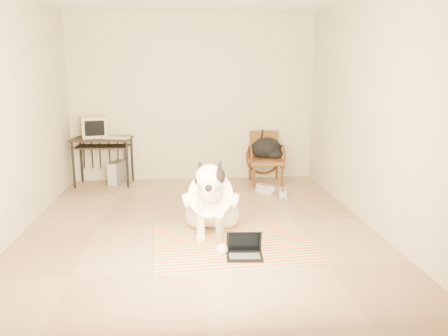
{
  "coord_description": "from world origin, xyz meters",
  "views": [
    {
      "loc": [
        -0.14,
        -5.0,
        1.78
      ],
      "look_at": [
        0.27,
        -0.46,
        0.77
      ],
      "focal_mm": 35.0,
      "sensor_mm": 36.0,
      "label": 1
    }
  ],
  "objects": [
    {
      "name": "dog",
      "position": [
        0.13,
        -0.4,
        0.37
      ],
      "size": [
        0.63,
        1.32,
        0.94
      ],
      "color": "silver",
      "rests_on": "rug"
    },
    {
      "name": "wall_front",
      "position": [
        0.0,
        -2.25,
        1.35
      ],
      "size": [
        4.5,
        0.0,
        4.5
      ],
      "primitive_type": "plane",
      "rotation": [
        -1.57,
        0.0,
        0.0
      ],
      "color": "#BEB69B",
      "rests_on": "floor"
    },
    {
      "name": "floor",
      "position": [
        0.0,
        0.0,
        0.0
      ],
      "size": [
        4.5,
        4.5,
        0.0
      ],
      "primitive_type": "plane",
      "color": "#97785D",
      "rests_on": "ground"
    },
    {
      "name": "sneaker_left",
      "position": [
        1.05,
        1.29,
        0.05
      ],
      "size": [
        0.27,
        0.31,
        0.1
      ],
      "color": "silver",
      "rests_on": "floor"
    },
    {
      "name": "sneaker_right",
      "position": [
        1.26,
        1.03,
        0.04
      ],
      "size": [
        0.15,
        0.28,
        0.09
      ],
      "color": "silver",
      "rests_on": "floor"
    },
    {
      "name": "laptop",
      "position": [
        0.41,
        -1.06,
        0.08
      ],
      "size": [
        0.36,
        0.27,
        0.24
      ],
      "color": "black",
      "rests_on": "rug"
    },
    {
      "name": "rug",
      "position": [
        0.35,
        -0.7,
        0.01
      ],
      "size": [
        1.75,
        1.38,
        0.02
      ],
      "color": "red",
      "rests_on": "floor"
    },
    {
      "name": "pc_tower",
      "position": [
        -1.24,
        2.01,
        0.18
      ],
      "size": [
        0.28,
        0.42,
        0.37
      ],
      "color": "#4B4B4E",
      "rests_on": "floor"
    },
    {
      "name": "rattan_chair",
      "position": [
        1.16,
        1.88,
        0.42
      ],
      "size": [
        0.55,
        0.53,
        0.83
      ],
      "color": "brown",
      "rests_on": "floor"
    },
    {
      "name": "desk_keyboard",
      "position": [
        -1.21,
        1.88,
        0.77
      ],
      "size": [
        0.43,
        0.23,
        0.03
      ],
      "primitive_type": "cube",
      "rotation": [
        0.0,
        0.0,
        -0.2
      ],
      "color": "tan",
      "rests_on": "computer_desk"
    },
    {
      "name": "wall_right",
      "position": [
        2.0,
        0.0,
        1.35
      ],
      "size": [
        0.0,
        4.5,
        4.5
      ],
      "primitive_type": "plane",
      "rotation": [
        1.57,
        0.0,
        -1.57
      ],
      "color": "#BEB69B",
      "rests_on": "floor"
    },
    {
      "name": "crt_monitor",
      "position": [
        -1.57,
        2.03,
        0.93
      ],
      "size": [
        0.44,
        0.42,
        0.33
      ],
      "color": "tan",
      "rests_on": "computer_desk"
    },
    {
      "name": "wall_left",
      "position": [
        -2.0,
        0.0,
        1.35
      ],
      "size": [
        0.0,
        4.5,
        4.5
      ],
      "primitive_type": "plane",
      "rotation": [
        1.57,
        0.0,
        1.57
      ],
      "color": "#BEB69B",
      "rests_on": "floor"
    },
    {
      "name": "backpack",
      "position": [
        1.19,
        1.89,
        0.55
      ],
      "size": [
        0.5,
        0.41,
        0.36
      ],
      "color": "black",
      "rests_on": "rattan_chair"
    },
    {
      "name": "wall_back",
      "position": [
        0.0,
        2.25,
        1.35
      ],
      "size": [
        4.5,
        0.0,
        4.5
      ],
      "primitive_type": "plane",
      "rotation": [
        1.57,
        0.0,
        0.0
      ],
      "color": "#BEB69B",
      "rests_on": "floor"
    },
    {
      "name": "computer_desk",
      "position": [
        -1.44,
        1.95,
        0.65
      ],
      "size": [
        0.94,
        0.56,
        0.76
      ],
      "color": "black",
      "rests_on": "floor"
    }
  ]
}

